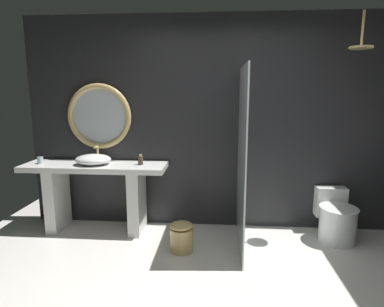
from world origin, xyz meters
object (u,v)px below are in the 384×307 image
Objects in this scene: vessel_sink at (93,159)px; soap_dispenser at (141,160)px; waste_bin at (182,237)px; round_wall_mirror at (99,116)px; tumbler_cup at (40,160)px; toilet at (336,219)px; rain_shower_head at (361,45)px.

soap_dispenser is (0.56, 0.04, -0.01)m from vessel_sink.
vessel_sink is at bearing 158.22° from waste_bin.
tumbler_cup is at bearing -158.14° from round_wall_mirror.
waste_bin is (-1.75, -0.43, -0.09)m from toilet.
rain_shower_head is at bearing -7.10° from round_wall_mirror.
round_wall_mirror is (-0.56, 0.23, 0.50)m from soap_dispenser.
vessel_sink reaches higher than soap_dispenser.
tumbler_cup is 0.10× the size of round_wall_mirror.
waste_bin is at bearing -169.25° from rain_shower_head.
waste_bin is at bearing -32.78° from round_wall_mirror.
toilet is at bearing -0.13° from tumbler_cup.
round_wall_mirror reaches higher than vessel_sink.
tumbler_cup is 3.56m from toilet.
vessel_sink is at bearing 178.11° from rain_shower_head.
rain_shower_head is 0.63× the size of toilet.
rain_shower_head reaches higher than round_wall_mirror.
soap_dispenser is 2.37m from toilet.
round_wall_mirror reaches higher than toilet.
tumbler_cup is at bearing -178.34° from soap_dispenser.
vessel_sink is at bearing 179.86° from toilet.
vessel_sink is at bearing -176.32° from soap_dispenser.
tumbler_cup is 1.95m from waste_bin.
rain_shower_head reaches higher than toilet.
vessel_sink reaches higher than waste_bin.
vessel_sink is 3.35× the size of soap_dispenser.
soap_dispenser is 0.16× the size of round_wall_mirror.
tumbler_cup is 1.22m from soap_dispenser.
toilet is at bearing 13.96° from waste_bin.
toilet is at bearing 127.85° from rain_shower_head.
rain_shower_head is at bearing -3.23° from soap_dispenser.
rain_shower_head is at bearing -1.89° from vessel_sink.
vessel_sink is 5.19× the size of tumbler_cup.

